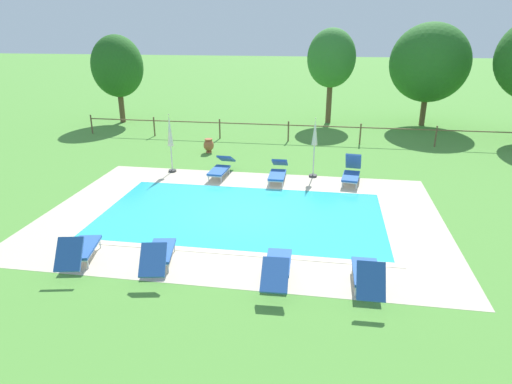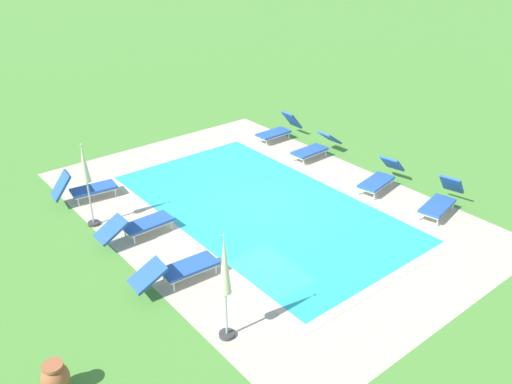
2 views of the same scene
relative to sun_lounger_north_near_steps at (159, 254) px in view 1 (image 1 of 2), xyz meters
The scene contains 18 objects.
ground_plane 3.91m from the sun_lounger_north_near_steps, 68.91° to the left, with size 160.00×160.00×0.00m, color #518E38.
pool_deck_paving 3.91m from the sun_lounger_north_near_steps, 68.91° to the left, with size 12.55×8.61×0.01m, color beige.
swimming_pool_water 3.91m from the sun_lounger_north_near_steps, 68.91° to the left, with size 8.89×4.96×0.01m, color #2DB7C6.
pool_coping_rim 3.91m from the sun_lounger_north_near_steps, 68.91° to the left, with size 9.37×5.44×0.01m.
sun_lounger_north_near_steps is the anchor object (origin of this frame).
sun_lounger_north_mid 2.05m from the sun_lounger_north_near_steps, behind, with size 0.98×1.98×0.95m.
sun_lounger_north_far 7.38m from the sun_lounger_north_near_steps, 91.33° to the left, with size 0.73×2.10×0.73m.
sun_lounger_north_end 2.97m from the sun_lounger_north_near_steps, ahead, with size 0.67×2.03×0.82m.
sun_lounger_south_near_corner 8.93m from the sun_lounger_north_near_steps, 56.16° to the left, with size 0.81×1.88×1.01m.
sun_lounger_south_mid 5.04m from the sun_lounger_north_near_steps, ahead, with size 0.63×1.88×0.98m.
sun_lounger_south_far 7.49m from the sun_lounger_north_near_steps, 73.29° to the left, with size 0.63×2.06×0.75m.
patio_umbrella_closed_row_west 7.98m from the sun_lounger_north_near_steps, 106.89° to the left, with size 0.32×0.32×2.41m.
patio_umbrella_closed_row_mid_east 8.65m from the sun_lounger_north_near_steps, 65.95° to the left, with size 0.32×0.32×2.38m.
terracotta_urn_near_fence 10.82m from the sun_lounger_north_near_steps, 98.34° to the left, with size 0.49×0.49×0.67m.
perimeter_fence 13.70m from the sun_lounger_north_near_steps, 81.78° to the left, with size 22.12×0.08×1.05m.
tree_far_west 19.46m from the sun_lounger_north_near_steps, 78.05° to the left, with size 2.88×2.88×5.60m.
tree_centre 19.20m from the sun_lounger_north_near_steps, 117.49° to the left, with size 3.07×3.07×5.23m.
tree_east_mid 21.47m from the sun_lounger_north_near_steps, 63.04° to the left, with size 4.54×4.54×5.92m.
Camera 1 is at (2.55, -12.93, 5.67)m, focal length 31.31 mm.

